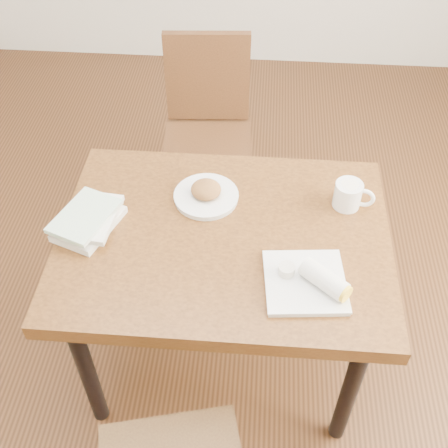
# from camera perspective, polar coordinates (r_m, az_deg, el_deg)

# --- Properties ---
(ground) EXTENTS (4.00, 5.00, 0.01)m
(ground) POSITION_cam_1_polar(r_m,az_deg,el_deg) (2.53, 0.00, -12.80)
(ground) COLOR #472814
(ground) RESTS_ON ground
(table) EXTENTS (1.14, 0.85, 0.75)m
(table) POSITION_cam_1_polar(r_m,az_deg,el_deg) (1.98, 0.00, -2.70)
(table) COLOR brown
(table) RESTS_ON ground
(chair_far) EXTENTS (0.45, 0.45, 0.95)m
(chair_far) POSITION_cam_1_polar(r_m,az_deg,el_deg) (2.76, -1.67, 10.29)
(chair_far) COLOR #4A2B15
(chair_far) RESTS_ON ground
(plate_scone) EXTENTS (0.24, 0.24, 0.08)m
(plate_scone) POSITION_cam_1_polar(r_m,az_deg,el_deg) (2.03, -1.83, 3.08)
(plate_scone) COLOR white
(plate_scone) RESTS_ON table
(coffee_mug) EXTENTS (0.14, 0.10, 0.10)m
(coffee_mug) POSITION_cam_1_polar(r_m,az_deg,el_deg) (2.04, 12.60, 2.94)
(coffee_mug) COLOR white
(coffee_mug) RESTS_ON table
(plate_burrito) EXTENTS (0.28, 0.27, 0.08)m
(plate_burrito) POSITION_cam_1_polar(r_m,az_deg,el_deg) (1.78, 8.83, -5.75)
(plate_burrito) COLOR white
(plate_burrito) RESTS_ON table
(book_stack) EXTENTS (0.24, 0.28, 0.06)m
(book_stack) POSITION_cam_1_polar(r_m,az_deg,el_deg) (1.98, -13.57, 0.44)
(book_stack) COLOR white
(book_stack) RESTS_ON table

